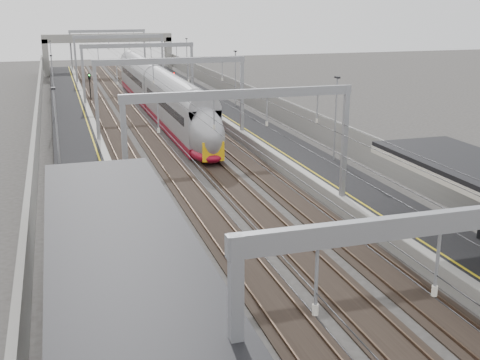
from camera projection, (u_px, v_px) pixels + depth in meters
platform_left at (77, 139)px, 52.93m from camera, size 4.00×120.00×1.00m
platform_right at (250, 128)px, 57.45m from camera, size 4.00×120.00×1.00m
tracks at (167, 138)px, 55.32m from camera, size 11.40×140.00×0.20m
overhead_line at (153, 65)px, 59.65m from camera, size 13.00×140.00×6.60m
canopy_left at (148, 335)px, 13.12m from camera, size 4.40×30.00×4.24m
overbridge at (108, 43)px, 104.23m from camera, size 22.00×2.20×6.90m
wall_left at (38, 129)px, 51.71m from camera, size 0.30×120.00×3.20m
wall_right at (281, 115)px, 58.04m from camera, size 0.30×120.00×3.20m
train at (161, 97)px, 65.78m from camera, size 2.69×48.98×4.25m
signal_green at (90, 82)px, 76.22m from camera, size 0.32×0.32×3.48m
signal_red_near at (166, 87)px, 71.37m from camera, size 0.32×0.32×3.48m
signal_red_far at (174, 80)px, 77.99m from camera, size 0.32×0.32×3.48m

